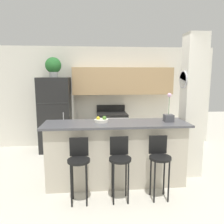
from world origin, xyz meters
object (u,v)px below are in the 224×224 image
bar_stool_right (159,159)px  fruit_bowl (101,120)px  refrigerator (55,115)px  bar_stool_mid (120,160)px  stove_range (112,130)px  bar_stool_left (79,161)px  trash_bin (80,145)px  potted_plant_on_fridge (53,66)px  orchid_vase (169,115)px

bar_stool_right → fruit_bowl: bearing=145.2°
refrigerator → bar_stool_mid: size_ratio=1.90×
refrigerator → fruit_bowl: (1.05, -1.75, 0.20)m
refrigerator → stove_range: refrigerator is taller
bar_stool_right → bar_stool_mid: bearing=180.0°
stove_range → fruit_bowl: bearing=-100.7°
bar_stool_left → bar_stool_mid: size_ratio=1.00×
stove_range → bar_stool_mid: bearing=-92.2°
stove_range → trash_bin: 0.87m
refrigerator → potted_plant_on_fridge: (-0.00, 0.00, 1.15)m
potted_plant_on_fridge → trash_bin: (0.59, -0.23, -1.86)m
stove_range → potted_plant_on_fridge: (-1.38, -0.01, 1.59)m
bar_stool_right → potted_plant_on_fridge: 3.31m
orchid_vase → refrigerator: bearing=140.4°
potted_plant_on_fridge → bar_stool_mid: bearing=-61.0°
fruit_bowl → bar_stool_left: bearing=-121.2°
bar_stool_mid → fruit_bowl: 0.79m
bar_stool_left → bar_stool_mid: (0.59, 0.00, 0.00)m
bar_stool_mid → orchid_vase: bearing=30.4°
bar_stool_left → potted_plant_on_fridge: (-0.70, 2.32, 1.43)m
bar_stool_mid → orchid_vase: (0.89, 0.52, 0.55)m
potted_plant_on_fridge → orchid_vase: 2.96m
bar_stool_right → orchid_vase: 0.81m
refrigerator → bar_stool_right: 3.00m
bar_stool_right → trash_bin: (-1.29, 2.10, -0.43)m
bar_stool_left → bar_stool_right: size_ratio=1.00×
orchid_vase → trash_bin: 2.44m
refrigerator → potted_plant_on_fridge: bearing=119.1°
bar_stool_right → trash_bin: bar_stool_right is taller
bar_stool_mid → bar_stool_right: (0.59, 0.00, 0.00)m
trash_bin → fruit_bowl: bearing=-73.2°
stove_range → bar_stool_left: 2.44m
refrigerator → bar_stool_left: size_ratio=1.90×
refrigerator → bar_stool_mid: bearing=-61.0°
orchid_vase → fruit_bowl: (-1.13, 0.06, -0.07)m
bar_stool_mid → fruit_bowl: size_ratio=4.08×
refrigerator → bar_stool_right: refrigerator is taller
orchid_vase → trash_bin: size_ratio=1.28×
stove_range → fruit_bowl: size_ratio=4.64×
potted_plant_on_fridge → fruit_bowl: 2.25m
bar_stool_left → stove_range: bearing=73.7°
fruit_bowl → trash_bin: bearing=106.8°
bar_stool_right → trash_bin: size_ratio=2.47×
bar_stool_left → bar_stool_right: 1.18m
orchid_vase → stove_range: bearing=113.8°
refrigerator → orchid_vase: bearing=-39.6°
bar_stool_left → fruit_bowl: fruit_bowl is taller
fruit_bowl → trash_bin: (-0.46, 1.52, -0.90)m
refrigerator → potted_plant_on_fridge: potted_plant_on_fridge is taller
bar_stool_mid → trash_bin: bearing=108.5°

